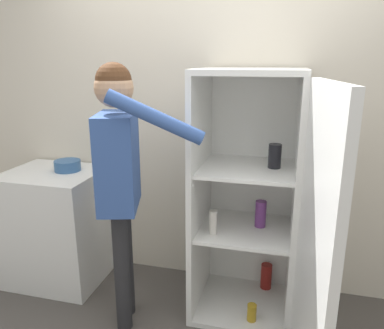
% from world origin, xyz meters
% --- Properties ---
extents(wall_back, '(7.00, 0.06, 2.55)m').
position_xyz_m(wall_back, '(0.00, 0.98, 1.27)').
color(wall_back, beige).
rests_on(wall_back, ground_plane).
extents(refrigerator, '(0.81, 1.28, 1.65)m').
position_xyz_m(refrigerator, '(0.36, 0.52, 0.82)').
color(refrigerator, white).
rests_on(refrigerator, ground_plane).
extents(person, '(0.72, 0.50, 1.69)m').
position_xyz_m(person, '(-0.46, 0.28, 1.10)').
color(person, '#262628').
rests_on(person, ground_plane).
extents(counter, '(0.70, 0.60, 0.89)m').
position_xyz_m(counter, '(-1.19, 0.63, 0.44)').
color(counter, white).
rests_on(counter, ground_plane).
extents(bowl, '(0.19, 0.19, 0.08)m').
position_xyz_m(bowl, '(-1.10, 0.69, 0.93)').
color(bowl, '#335B8E').
rests_on(bowl, counter).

